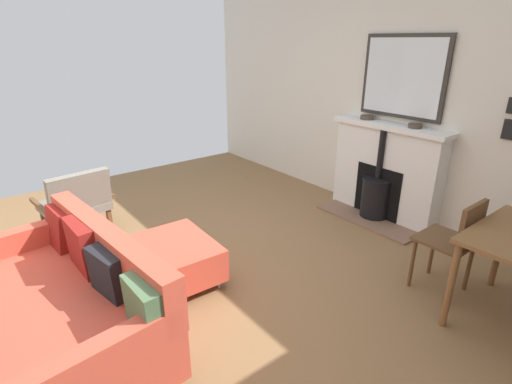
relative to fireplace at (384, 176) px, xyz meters
The scene contains 10 objects.
ground_plane 2.71m from the fireplace, ahead, with size 5.68×6.09×0.01m, color olive.
wall_left 0.96m from the fireplace, 118.14° to the right, with size 0.12×6.09×2.70m, color beige.
fireplace is the anchor object (origin of this frame).
mirror_over_mantel 1.11m from the fireplace, behind, with size 0.04×0.98×0.87m.
mantel_bowl_near 0.72m from the fireplace, 95.21° to the right, with size 0.16×0.16×0.04m.
mantel_bowl_far 0.69m from the fireplace, 96.28° to the left, with size 0.14×0.14×0.04m.
sofa 3.47m from the fireplace, ahead, with size 1.07×1.80×0.81m.
ottoman 2.58m from the fireplace, ahead, with size 0.67×0.78×0.37m.
armchair_accent 3.39m from the fireplace, 28.68° to the right, with size 0.73×0.65×0.77m.
dining_chair_near_fireplace 1.52m from the fireplace, 55.76° to the left, with size 0.40×0.40×0.84m.
Camera 1 is at (1.15, 2.79, 1.98)m, focal length 27.06 mm.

